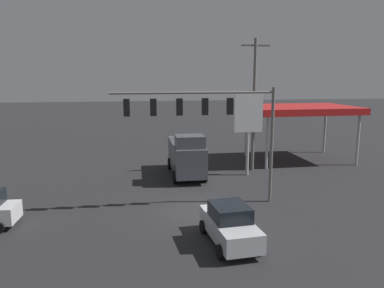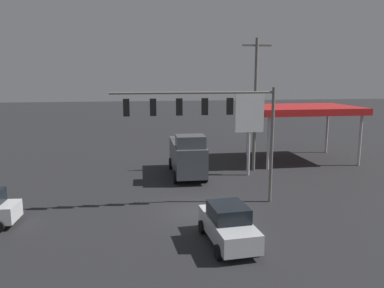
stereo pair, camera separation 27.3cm
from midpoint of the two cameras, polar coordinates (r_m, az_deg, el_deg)
name	(u,v)px [view 2 (the right image)]	position (r m, az deg, el deg)	size (l,w,h in m)	color
ground_plane	(197,210)	(22.67, 1.15, -10.09)	(200.00, 200.00, 0.00)	#262628
traffic_signal_assembly	(206,115)	(22.37, 2.50, 4.46)	(9.91, 0.43, 7.24)	slate
utility_pole	(255,103)	(31.47, 9.86, 6.25)	(2.40, 0.26, 10.93)	slate
gas_station_canopy	(302,110)	(36.56, 16.61, 4.99)	(9.72, 7.05, 5.15)	red
price_sign	(249,116)	(29.90, 9.01, 4.25)	(2.29, 0.27, 6.72)	#B7B7BC
delivery_truck	(187,155)	(29.86, -0.47, -1.69)	(2.67, 6.85, 3.58)	#474C51
sedan_far	(228,224)	(18.30, 5.95, -12.09)	(2.31, 4.52, 1.93)	silver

